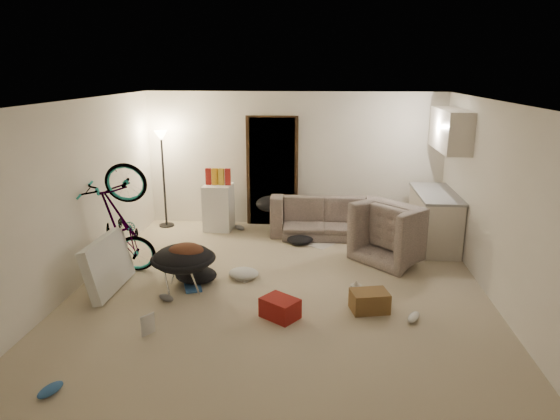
# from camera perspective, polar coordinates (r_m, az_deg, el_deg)

# --- Properties ---
(floor) EXTENTS (5.50, 6.00, 0.02)m
(floor) POSITION_cam_1_polar(r_m,az_deg,el_deg) (6.87, -0.02, -9.11)
(floor) COLOR #BBAB90
(floor) RESTS_ON ground
(ceiling) EXTENTS (5.50, 6.00, 0.02)m
(ceiling) POSITION_cam_1_polar(r_m,az_deg,el_deg) (6.24, -0.02, 12.37)
(ceiling) COLOR white
(ceiling) RESTS_ON wall_back
(wall_back) EXTENTS (5.50, 0.02, 2.50)m
(wall_back) POSITION_cam_1_polar(r_m,az_deg,el_deg) (9.37, 1.58, 5.76)
(wall_back) COLOR white
(wall_back) RESTS_ON floor
(wall_front) EXTENTS (5.50, 0.02, 2.50)m
(wall_front) POSITION_cam_1_polar(r_m,az_deg,el_deg) (3.63, -4.21, -10.97)
(wall_front) COLOR white
(wall_front) RESTS_ON floor
(wall_left) EXTENTS (0.02, 6.00, 2.50)m
(wall_left) POSITION_cam_1_polar(r_m,az_deg,el_deg) (7.22, -22.43, 1.50)
(wall_left) COLOR white
(wall_left) RESTS_ON floor
(wall_right) EXTENTS (0.02, 6.00, 2.50)m
(wall_right) POSITION_cam_1_polar(r_m,az_deg,el_deg) (6.79, 23.87, 0.51)
(wall_right) COLOR white
(wall_right) RESTS_ON floor
(doorway) EXTENTS (0.85, 0.10, 2.04)m
(doorway) POSITION_cam_1_polar(r_m,az_deg,el_deg) (9.41, -0.88, 4.37)
(doorway) COLOR black
(doorway) RESTS_ON floor
(door_trim) EXTENTS (0.97, 0.04, 2.10)m
(door_trim) POSITION_cam_1_polar(r_m,az_deg,el_deg) (9.38, -0.90, 4.34)
(door_trim) COLOR #301E10
(door_trim) RESTS_ON floor
(floor_lamp) EXTENTS (0.28, 0.28, 1.81)m
(floor_lamp) POSITION_cam_1_polar(r_m,az_deg,el_deg) (9.46, -13.29, 5.78)
(floor_lamp) COLOR black
(floor_lamp) RESTS_ON floor
(kitchen_counter) EXTENTS (0.60, 1.50, 0.88)m
(kitchen_counter) POSITION_cam_1_polar(r_m,az_deg,el_deg) (8.77, 17.20, -1.11)
(kitchen_counter) COLOR beige
(kitchen_counter) RESTS_ON floor
(counter_top) EXTENTS (0.64, 1.54, 0.04)m
(counter_top) POSITION_cam_1_polar(r_m,az_deg,el_deg) (8.65, 17.44, 1.81)
(counter_top) COLOR gray
(counter_top) RESTS_ON kitchen_counter
(kitchen_uppers) EXTENTS (0.38, 1.40, 0.65)m
(kitchen_uppers) POSITION_cam_1_polar(r_m,az_deg,el_deg) (8.50, 18.89, 8.66)
(kitchen_uppers) COLOR beige
(kitchen_uppers) RESTS_ON wall_right
(sofa) EXTENTS (1.90, 0.77, 0.55)m
(sofa) POSITION_cam_1_polar(r_m,az_deg,el_deg) (9.04, 5.04, -1.03)
(sofa) COLOR #363D35
(sofa) RESTS_ON floor
(armchair) EXTENTS (1.38, 1.38, 0.68)m
(armchair) POSITION_cam_1_polar(r_m,az_deg,el_deg) (8.07, 13.61, -3.05)
(armchair) COLOR #363D35
(armchair) RESTS_ON floor
(bicycle) EXTENTS (1.76, 0.89, 0.98)m
(bicycle) POSITION_cam_1_polar(r_m,az_deg,el_deg) (7.53, -17.54, -3.85)
(bicycle) COLOR black
(bicycle) RESTS_ON floor
(book_asset) EXTENTS (0.30, 0.29, 0.02)m
(book_asset) POSITION_cam_1_polar(r_m,az_deg,el_deg) (5.94, -15.51, -13.77)
(book_asset) COLOR maroon
(book_asset) RESTS_ON floor
(mini_fridge) EXTENTS (0.52, 0.52, 0.85)m
(mini_fridge) POSITION_cam_1_polar(r_m,az_deg,el_deg) (9.29, -7.04, 0.33)
(mini_fridge) COLOR white
(mini_fridge) RESTS_ON floor
(snack_box_0) EXTENTS (0.10, 0.08, 0.30)m
(snack_box_0) POSITION_cam_1_polar(r_m,az_deg,el_deg) (9.19, -8.19, 3.81)
(snack_box_0) COLOR maroon
(snack_box_0) RESTS_ON mini_fridge
(snack_box_1) EXTENTS (0.11, 0.09, 0.30)m
(snack_box_1) POSITION_cam_1_polar(r_m,az_deg,el_deg) (9.17, -7.46, 3.80)
(snack_box_1) COLOR #C18318
(snack_box_1) RESTS_ON mini_fridge
(snack_box_2) EXTENTS (0.11, 0.08, 0.30)m
(snack_box_2) POSITION_cam_1_polar(r_m,az_deg,el_deg) (9.14, -6.73, 3.80)
(snack_box_2) COLOR gold
(snack_box_2) RESTS_ON mini_fridge
(snack_box_3) EXTENTS (0.11, 0.08, 0.30)m
(snack_box_3) POSITION_cam_1_polar(r_m,az_deg,el_deg) (9.12, -5.99, 3.79)
(snack_box_3) COLOR maroon
(snack_box_3) RESTS_ON mini_fridge
(saucer_chair) EXTENTS (0.87, 0.87, 0.62)m
(saucer_chair) POSITION_cam_1_polar(r_m,az_deg,el_deg) (6.85, -10.96, -6.08)
(saucer_chair) COLOR silver
(saucer_chair) RESTS_ON floor
(hoodie) EXTENTS (0.54, 0.47, 0.22)m
(hoodie) POSITION_cam_1_polar(r_m,az_deg,el_deg) (6.74, -10.71, -4.68)
(hoodie) COLOR #502A1B
(hoodie) RESTS_ON saucer_chair
(sofa_drape) EXTENTS (0.64, 0.57, 0.28)m
(sofa_drape) POSITION_cam_1_polar(r_m,az_deg,el_deg) (9.01, -0.97, 0.72)
(sofa_drape) COLOR black
(sofa_drape) RESTS_ON sofa
(tv_box) EXTENTS (0.30, 1.10, 0.74)m
(tv_box) POSITION_cam_1_polar(r_m,az_deg,el_deg) (7.11, -19.05, -5.87)
(tv_box) COLOR silver
(tv_box) RESTS_ON floor
(drink_case_a) EXTENTS (0.51, 0.41, 0.26)m
(drink_case_a) POSITION_cam_1_polar(r_m,az_deg,el_deg) (6.34, 10.19, -10.21)
(drink_case_a) COLOR brown
(drink_case_a) RESTS_ON floor
(drink_case_b) EXTENTS (0.52, 0.50, 0.24)m
(drink_case_b) POSITION_cam_1_polar(r_m,az_deg,el_deg) (6.09, 0.00, -11.14)
(drink_case_b) COLOR maroon
(drink_case_b) RESTS_ON floor
(juicer) EXTENTS (0.15, 0.15, 0.22)m
(juicer) POSITION_cam_1_polar(r_m,az_deg,el_deg) (6.72, 8.68, -8.96)
(juicer) COLOR beige
(juicer) RESTS_ON floor
(newspaper) EXTENTS (0.65, 0.62, 0.01)m
(newspaper) POSITION_cam_1_polar(r_m,az_deg,el_deg) (8.59, 4.23, -3.83)
(newspaper) COLOR beige
(newspaper) RESTS_ON floor
(book_blue) EXTENTS (0.31, 0.35, 0.03)m
(book_blue) POSITION_cam_1_polar(r_m,az_deg,el_deg) (6.97, -9.91, -8.74)
(book_blue) COLOR #2B5A9E
(book_blue) RESTS_ON floor
(book_white) EXTENTS (0.27, 0.30, 0.02)m
(book_white) POSITION_cam_1_polar(r_m,az_deg,el_deg) (7.20, -3.96, -7.76)
(book_white) COLOR silver
(book_white) RESTS_ON floor
(shoe_0) EXTENTS (0.31, 0.20, 0.11)m
(shoe_0) POSITION_cam_1_polar(r_m,az_deg,el_deg) (9.21, 1.96, -2.10)
(shoe_0) COLOR #2B5A9E
(shoe_0) RESTS_ON floor
(shoe_1) EXTENTS (0.25, 0.23, 0.09)m
(shoe_1) POSITION_cam_1_polar(r_m,az_deg,el_deg) (9.32, -4.64, -1.99)
(shoe_1) COLOR slate
(shoe_1) RESTS_ON floor
(shoe_2) EXTENTS (0.21, 0.29, 0.10)m
(shoe_2) POSITION_cam_1_polar(r_m,az_deg,el_deg) (5.30, -24.77, -18.15)
(shoe_2) COLOR #2B5A9E
(shoe_2) RESTS_ON floor
(shoe_3) EXTENTS (0.26, 0.20, 0.09)m
(shoe_3) POSITION_cam_1_polar(r_m,az_deg,el_deg) (6.69, -12.86, -9.75)
(shoe_3) COLOR slate
(shoe_3) RESTS_ON floor
(shoe_4) EXTENTS (0.23, 0.29, 0.10)m
(shoe_4) POSITION_cam_1_polar(r_m,az_deg,el_deg) (6.25, 15.01, -11.74)
(shoe_4) COLOR white
(shoe_4) RESTS_ON floor
(clothes_lump_a) EXTENTS (0.73, 0.68, 0.19)m
(clothes_lump_a) POSITION_cam_1_polar(r_m,az_deg,el_deg) (7.17, -9.58, -7.30)
(clothes_lump_a) COLOR black
(clothes_lump_a) RESTS_ON floor
(clothes_lump_b) EXTENTS (0.62, 0.61, 0.14)m
(clothes_lump_b) POSITION_cam_1_polar(r_m,az_deg,el_deg) (8.57, 2.32, -3.37)
(clothes_lump_b) COLOR black
(clothes_lump_b) RESTS_ON floor
(clothes_lump_c) EXTENTS (0.51, 0.46, 0.14)m
(clothes_lump_c) POSITION_cam_1_polar(r_m,az_deg,el_deg) (7.21, -4.16, -7.23)
(clothes_lump_c) COLOR silver
(clothes_lump_c) RESTS_ON floor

